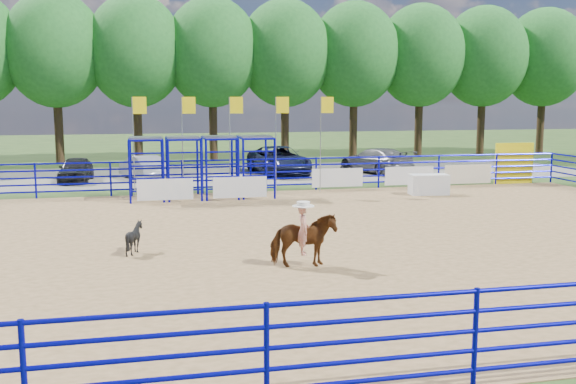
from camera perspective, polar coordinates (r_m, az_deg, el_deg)
The scene contains 13 objects.
ground at distance 18.90m, azimuth 1.51°, elevation -4.30°, with size 120.00×120.00×0.00m, color #385321.
arena_dirt at distance 18.90m, azimuth 1.51°, elevation -4.27°, with size 30.00×20.00×0.02m, color #A48252.
gravel_strip at distance 35.42m, azimuth -5.12°, elevation 1.59°, with size 40.00×10.00×0.01m, color gray.
announcer_table at distance 28.30m, azimuth 12.40°, elevation 0.66°, with size 1.64×0.76×0.87m, color silver.
horse_and_rider at distance 15.71m, azimuth 1.36°, elevation -3.92°, with size 1.65×0.87×2.24m.
calf at distance 17.65m, azimuth -13.49°, elevation -3.97°, with size 0.68×0.77×0.85m, color black.
car_a at distance 33.76m, azimuth -18.34°, elevation 1.93°, with size 1.45×3.61×1.23m, color black.
car_b at distance 33.90m, azimuth -12.81°, elevation 2.17°, with size 1.30×3.74×1.23m, color gray.
car_c at distance 35.27m, azimuth -0.83°, elevation 2.84°, with size 2.52×5.47×1.52m, color black.
car_d at distance 36.19m, azimuth 7.81°, elevation 2.81°, with size 1.95×4.80×1.39m, color #5B5B5D.
perimeter_fence at distance 18.75m, azimuth 1.52°, elevation -2.07°, with size 30.10×20.10×1.50m.
chute_assembly at distance 27.01m, azimuth -6.94°, elevation 2.15°, with size 19.32×2.41×4.20m.
treeline at distance 44.25m, azimuth -6.78°, elevation 12.66°, with size 56.40×6.40×11.24m.
Camera 1 is at (-4.45, -17.90, 4.12)m, focal length 40.00 mm.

